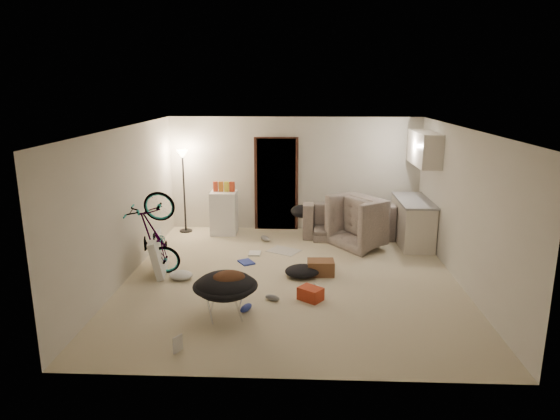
{
  "coord_description": "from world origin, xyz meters",
  "views": [
    {
      "loc": [
        0.15,
        -7.89,
        3.14
      ],
      "look_at": [
        -0.22,
        0.6,
        1.02
      ],
      "focal_mm": 32.0,
      "sensor_mm": 36.0,
      "label": 1
    }
  ],
  "objects_px": {
    "armchair": "(371,226)",
    "mini_fridge": "(224,213)",
    "floor_lamp": "(183,173)",
    "kitchen_counter": "(413,223)",
    "tv_box": "(159,254)",
    "bicycle": "(156,253)",
    "drink_case_b": "(311,294)",
    "saucer_chair": "(226,291)",
    "juicer": "(314,290)",
    "sofa": "(348,224)",
    "drink_case_a": "(321,268)"
  },
  "relations": [
    {
      "from": "armchair",
      "to": "mini_fridge",
      "type": "bearing_deg",
      "value": 43.73
    },
    {
      "from": "mini_fridge",
      "to": "drink_case_b",
      "type": "height_order",
      "value": "mini_fridge"
    },
    {
      "from": "kitchen_counter",
      "to": "sofa",
      "type": "bearing_deg",
      "value": 160.46
    },
    {
      "from": "kitchen_counter",
      "to": "drink_case_a",
      "type": "distance_m",
      "value": 2.69
    },
    {
      "from": "sofa",
      "to": "juicer",
      "type": "height_order",
      "value": "sofa"
    },
    {
      "from": "mini_fridge",
      "to": "drink_case_b",
      "type": "bearing_deg",
      "value": -62.56
    },
    {
      "from": "kitchen_counter",
      "to": "tv_box",
      "type": "xyz_separation_m",
      "value": [
        -4.73,
        -1.81,
        -0.12
      ]
    },
    {
      "from": "kitchen_counter",
      "to": "mini_fridge",
      "type": "xyz_separation_m",
      "value": [
        -3.95,
        0.55,
        0.03
      ]
    },
    {
      "from": "sofa",
      "to": "saucer_chair",
      "type": "bearing_deg",
      "value": 64.18
    },
    {
      "from": "kitchen_counter",
      "to": "armchair",
      "type": "xyz_separation_m",
      "value": [
        -0.86,
        -0.06,
        -0.07
      ]
    },
    {
      "from": "kitchen_counter",
      "to": "bicycle",
      "type": "distance_m",
      "value": 5.13
    },
    {
      "from": "saucer_chair",
      "to": "drink_case_b",
      "type": "relative_size",
      "value": 2.65
    },
    {
      "from": "tv_box",
      "to": "drink_case_a",
      "type": "height_order",
      "value": "tv_box"
    },
    {
      "from": "floor_lamp",
      "to": "drink_case_b",
      "type": "height_order",
      "value": "floor_lamp"
    },
    {
      "from": "mini_fridge",
      "to": "drink_case_a",
      "type": "distance_m",
      "value": 3.15
    },
    {
      "from": "kitchen_counter",
      "to": "saucer_chair",
      "type": "height_order",
      "value": "kitchen_counter"
    },
    {
      "from": "floor_lamp",
      "to": "bicycle",
      "type": "bearing_deg",
      "value": -87.83
    },
    {
      "from": "tv_box",
      "to": "juicer",
      "type": "xyz_separation_m",
      "value": [
        2.67,
        -0.9,
        -0.24
      ]
    },
    {
      "from": "mini_fridge",
      "to": "drink_case_a",
      "type": "xyz_separation_m",
      "value": [
        2.02,
        -2.39,
        -0.34
      ]
    },
    {
      "from": "kitchen_counter",
      "to": "armchair",
      "type": "height_order",
      "value": "kitchen_counter"
    },
    {
      "from": "saucer_chair",
      "to": "drink_case_b",
      "type": "xyz_separation_m",
      "value": [
        1.19,
        0.61,
        -0.28
      ]
    },
    {
      "from": "drink_case_b",
      "to": "bicycle",
      "type": "bearing_deg",
      "value": -162.11
    },
    {
      "from": "bicycle",
      "to": "drink_case_a",
      "type": "bearing_deg",
      "value": -87.55
    },
    {
      "from": "bicycle",
      "to": "drink_case_a",
      "type": "xyz_separation_m",
      "value": [
        2.8,
        0.15,
        -0.27
      ]
    },
    {
      "from": "bicycle",
      "to": "tv_box",
      "type": "relative_size",
      "value": 1.54
    },
    {
      "from": "mini_fridge",
      "to": "tv_box",
      "type": "height_order",
      "value": "mini_fridge"
    },
    {
      "from": "floor_lamp",
      "to": "tv_box",
      "type": "distance_m",
      "value": 2.65
    },
    {
      "from": "floor_lamp",
      "to": "kitchen_counter",
      "type": "bearing_deg",
      "value": -7.66
    },
    {
      "from": "sofa",
      "to": "mini_fridge",
      "type": "relative_size",
      "value": 2.05
    },
    {
      "from": "mini_fridge",
      "to": "drink_case_a",
      "type": "bearing_deg",
      "value": -50.4
    },
    {
      "from": "floor_lamp",
      "to": "kitchen_counter",
      "type": "xyz_separation_m",
      "value": [
        4.83,
        -0.65,
        -0.87
      ]
    },
    {
      "from": "drink_case_b",
      "to": "juicer",
      "type": "bearing_deg",
      "value": 108.6
    },
    {
      "from": "bicycle",
      "to": "drink_case_a",
      "type": "relative_size",
      "value": 3.37
    },
    {
      "from": "floor_lamp",
      "to": "kitchen_counter",
      "type": "relative_size",
      "value": 1.21
    },
    {
      "from": "tv_box",
      "to": "bicycle",
      "type": "bearing_deg",
      "value": -99.5
    },
    {
      "from": "drink_case_b",
      "to": "saucer_chair",
      "type": "bearing_deg",
      "value": -115.87
    },
    {
      "from": "armchair",
      "to": "saucer_chair",
      "type": "relative_size",
      "value": 1.28
    },
    {
      "from": "floor_lamp",
      "to": "juicer",
      "type": "relative_size",
      "value": 8.46
    },
    {
      "from": "floor_lamp",
      "to": "mini_fridge",
      "type": "relative_size",
      "value": 1.93
    },
    {
      "from": "mini_fridge",
      "to": "juicer",
      "type": "distance_m",
      "value": 3.79
    },
    {
      "from": "floor_lamp",
      "to": "saucer_chair",
      "type": "xyz_separation_m",
      "value": [
        1.52,
        -4.15,
        -0.93
      ]
    },
    {
      "from": "saucer_chair",
      "to": "drink_case_a",
      "type": "distance_m",
      "value": 2.17
    },
    {
      "from": "tv_box",
      "to": "juicer",
      "type": "bearing_deg",
      "value": -28.1
    },
    {
      "from": "bicycle",
      "to": "tv_box",
      "type": "height_order",
      "value": "bicycle"
    },
    {
      "from": "floor_lamp",
      "to": "juicer",
      "type": "xyz_separation_m",
      "value": [
        2.77,
        -3.36,
        -1.22
      ]
    },
    {
      "from": "tv_box",
      "to": "saucer_chair",
      "type": "bearing_deg",
      "value": -59.52
    },
    {
      "from": "tv_box",
      "to": "juicer",
      "type": "relative_size",
      "value": 4.59
    },
    {
      "from": "armchair",
      "to": "bicycle",
      "type": "distance_m",
      "value": 4.33
    },
    {
      "from": "floor_lamp",
      "to": "drink_case_b",
      "type": "distance_m",
      "value": 4.62
    },
    {
      "from": "sofa",
      "to": "bicycle",
      "type": "height_order",
      "value": "bicycle"
    }
  ]
}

